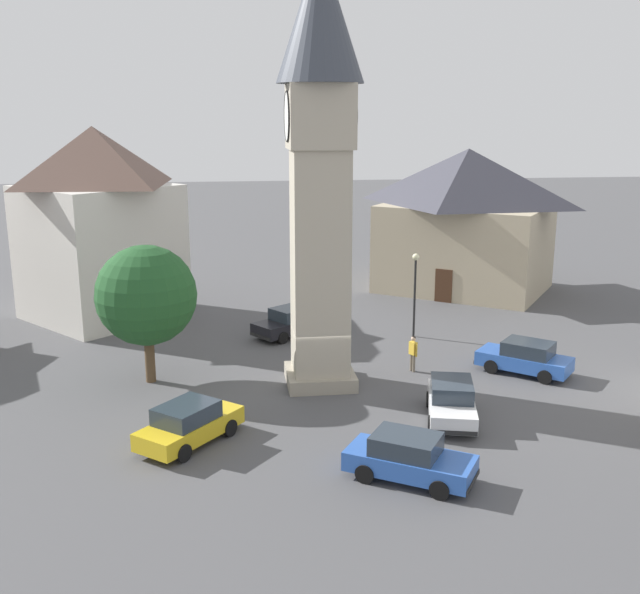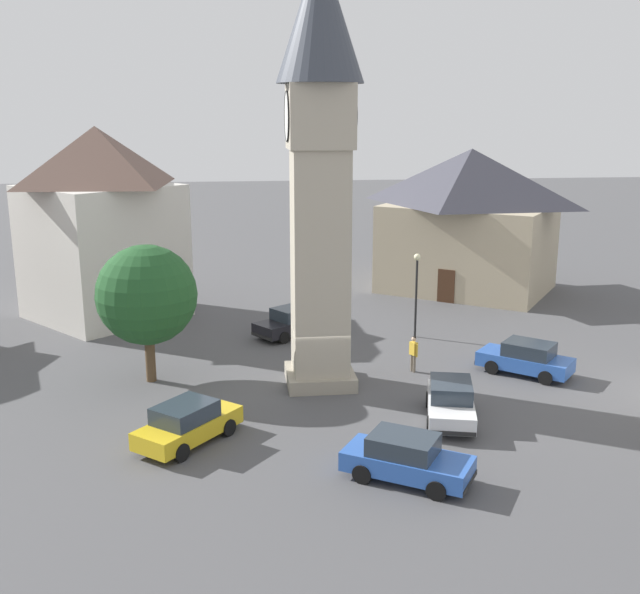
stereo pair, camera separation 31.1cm
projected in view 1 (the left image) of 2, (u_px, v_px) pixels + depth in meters
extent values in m
plane|color=#4C4C4F|center=(320.00, 383.00, 32.51)|extent=(200.00, 200.00, 0.00)
cube|color=gray|center=(320.00, 377.00, 32.43)|extent=(2.92, 2.92, 0.60)
cube|color=#ADA38E|center=(320.00, 264.00, 31.21)|extent=(2.33, 2.33, 9.52)
cube|color=#ADA38E|center=(320.00, 116.00, 29.75)|extent=(2.61, 2.61, 2.57)
cone|color=#383D47|center=(320.00, 13.00, 28.81)|extent=(3.53, 3.53, 5.23)
cylinder|color=white|center=(353.00, 116.00, 29.92)|extent=(1.96, 0.04, 1.96)
torus|color=black|center=(353.00, 116.00, 29.92)|extent=(2.02, 0.06, 2.02)
cube|color=black|center=(354.00, 111.00, 29.87)|extent=(0.05, 0.02, 0.55)
cube|color=black|center=(355.00, 116.00, 29.64)|extent=(0.74, 0.02, 0.04)
cylinder|color=white|center=(287.00, 116.00, 29.58)|extent=(1.96, 0.04, 1.96)
torus|color=black|center=(287.00, 116.00, 29.58)|extent=(2.02, 0.06, 2.02)
cube|color=gold|center=(190.00, 428.00, 26.48)|extent=(4.23, 3.94, 0.64)
cube|color=#28333D|center=(186.00, 413.00, 26.21)|extent=(2.61, 2.55, 0.64)
cylinder|color=black|center=(197.00, 418.00, 27.97)|extent=(0.63, 0.58, 0.64)
cylinder|color=black|center=(230.00, 428.00, 27.13)|extent=(0.63, 0.58, 0.64)
cylinder|color=black|center=(149.00, 442.00, 25.97)|extent=(0.63, 0.58, 0.64)
cylinder|color=black|center=(183.00, 453.00, 25.12)|extent=(0.63, 0.58, 0.64)
cube|color=black|center=(227.00, 415.00, 28.18)|extent=(1.17, 1.35, 0.16)
cube|color=#2D5BB7|center=(524.00, 361.00, 33.61)|extent=(3.98, 4.21, 0.64)
cube|color=#28333D|center=(528.00, 349.00, 33.38)|extent=(2.56, 2.61, 0.64)
cylinder|color=black|center=(491.00, 367.00, 33.69)|extent=(0.59, 0.63, 0.64)
cylinder|color=black|center=(504.00, 357.00, 34.98)|extent=(0.59, 0.63, 0.64)
cylinder|color=black|center=(545.00, 377.00, 32.36)|extent=(0.59, 0.63, 0.64)
cylinder|color=black|center=(556.00, 367.00, 33.66)|extent=(0.59, 0.63, 0.64)
cube|color=black|center=(482.00, 358.00, 34.75)|extent=(1.33, 1.19, 0.16)
cube|color=black|center=(290.00, 325.00, 39.34)|extent=(3.78, 4.32, 0.64)
cube|color=#28333D|center=(292.00, 313.00, 39.29)|extent=(2.49, 2.62, 0.64)
cylinder|color=black|center=(283.00, 338.00, 38.02)|extent=(0.55, 0.65, 0.64)
cylinder|color=black|center=(263.00, 331.00, 39.15)|extent=(0.55, 0.65, 0.64)
cylinder|color=black|center=(318.00, 328.00, 39.65)|extent=(0.55, 0.65, 0.64)
cylinder|color=black|center=(298.00, 322.00, 40.78)|extent=(0.55, 0.65, 0.64)
cube|color=black|center=(261.00, 336.00, 38.05)|extent=(1.42, 1.07, 0.16)
cube|color=#2D5BB7|center=(410.00, 463.00, 23.82)|extent=(3.63, 4.37, 0.64)
cube|color=#28333D|center=(406.00, 444.00, 23.73)|extent=(2.44, 2.61, 0.64)
cylinder|color=black|center=(453.00, 468.00, 24.08)|extent=(0.53, 0.66, 0.64)
cylinder|color=black|center=(440.00, 490.00, 22.68)|extent=(0.53, 0.66, 0.64)
cylinder|color=black|center=(382.00, 453.00, 25.09)|extent=(0.53, 0.66, 0.64)
cylinder|color=black|center=(365.00, 474.00, 23.68)|extent=(0.53, 0.66, 0.64)
cube|color=black|center=(472.00, 482.00, 23.04)|extent=(1.47, 0.99, 0.16)
cube|color=white|center=(451.00, 405.00, 28.51)|extent=(4.39, 2.65, 0.64)
cube|color=#28333D|center=(452.00, 389.00, 28.50)|extent=(2.42, 2.02, 0.64)
cylinder|color=black|center=(475.00, 426.00, 27.30)|extent=(0.67, 0.37, 0.64)
cylinder|color=black|center=(431.00, 424.00, 27.48)|extent=(0.67, 0.37, 0.64)
cylinder|color=black|center=(470.00, 401.00, 29.67)|extent=(0.67, 0.37, 0.64)
cylinder|color=black|center=(429.00, 399.00, 29.85)|extent=(0.67, 0.37, 0.64)
cube|color=black|center=(454.00, 433.00, 26.61)|extent=(0.52, 1.65, 0.16)
cylinder|color=#706656|center=(414.00, 363.00, 33.84)|extent=(0.13, 0.13, 0.82)
cylinder|color=#706656|center=(411.00, 362.00, 33.98)|extent=(0.13, 0.13, 0.82)
cube|color=gold|center=(413.00, 348.00, 33.74)|extent=(0.42, 0.35, 0.60)
cylinder|color=gold|center=(416.00, 350.00, 33.56)|extent=(0.09, 0.09, 0.60)
cylinder|color=gold|center=(410.00, 348.00, 33.94)|extent=(0.09, 0.09, 0.60)
sphere|color=beige|center=(413.00, 339.00, 33.63)|extent=(0.22, 0.22, 0.22)
sphere|color=black|center=(414.00, 338.00, 33.63)|extent=(0.20, 0.20, 0.20)
cylinder|color=brown|center=(150.00, 355.00, 32.46)|extent=(0.44, 0.44, 2.41)
sphere|color=#1E4C23|center=(146.00, 295.00, 31.80)|extent=(4.35, 4.35, 4.35)
cube|color=tan|center=(464.00, 247.00, 49.19)|extent=(12.40, 12.90, 5.73)
pyramid|color=#383842|center=(468.00, 177.00, 48.06)|extent=(13.02, 13.55, 3.59)
cube|color=#422819|center=(443.00, 286.00, 46.20)|extent=(0.71, 0.94, 2.10)
cube|color=beige|center=(101.00, 252.00, 42.29)|extent=(10.13, 10.13, 7.62)
pyramid|color=brown|center=(94.00, 156.00, 40.98)|extent=(10.64, 10.63, 3.22)
cube|color=#422819|center=(141.00, 309.00, 40.64)|extent=(0.79, 0.88, 2.10)
cylinder|color=black|center=(415.00, 299.00, 38.81)|extent=(0.12, 0.12, 4.12)
sphere|color=beige|center=(416.00, 257.00, 38.27)|extent=(0.36, 0.36, 0.36)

